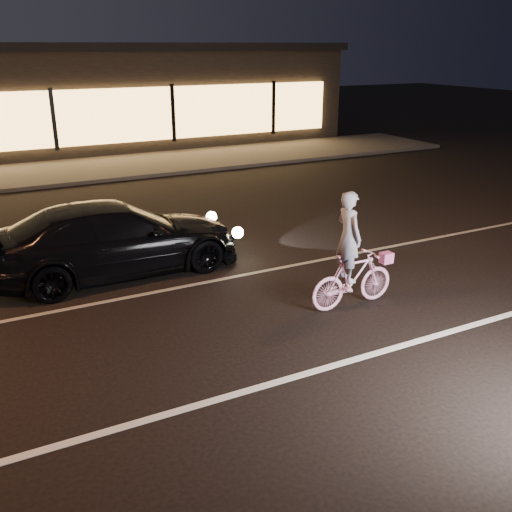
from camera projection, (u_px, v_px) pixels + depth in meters
ground at (224, 335)px, 8.62m from camera, size 90.00×90.00×0.00m
lane_stripe_near at (272, 384)px, 7.37m from camera, size 60.00×0.12×0.01m
lane_stripe_far at (179, 287)px, 10.29m from camera, size 60.00×0.10×0.01m
sidewalk at (68, 171)px, 19.43m from camera, size 30.00×4.00×0.12m
storefront at (36, 95)px, 23.68m from camera, size 25.40×8.42×4.20m
cyclist at (352, 267)px, 9.33m from camera, size 1.58×0.54×1.99m
sedan at (116, 238)px, 10.75m from camera, size 4.78×2.03×1.37m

